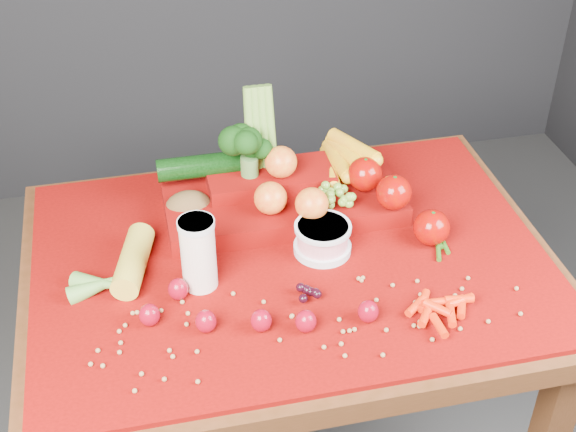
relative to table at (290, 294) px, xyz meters
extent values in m
cube|color=#331D0B|center=(0.00, 0.00, 0.07)|extent=(1.10, 0.80, 0.05)
cube|color=#331D0B|center=(-0.48, 0.33, -0.31)|extent=(0.06, 0.06, 0.70)
cube|color=#331D0B|center=(0.48, 0.33, -0.31)|extent=(0.06, 0.06, 0.70)
cube|color=#760503|center=(0.00, 0.00, 0.10)|extent=(1.05, 0.75, 0.01)
cylinder|color=silver|center=(-0.19, -0.05, 0.18)|extent=(0.07, 0.07, 0.16)
cylinder|color=silver|center=(-0.19, -0.05, 0.26)|extent=(0.07, 0.07, 0.01)
cylinder|color=silver|center=(0.07, 0.00, 0.12)|extent=(0.12, 0.12, 0.02)
cylinder|color=pink|center=(0.07, 0.00, 0.15)|extent=(0.11, 0.11, 0.05)
cylinder|color=silver|center=(0.07, 0.00, 0.17)|extent=(0.12, 0.12, 0.01)
ellipsoid|color=maroon|center=(-0.24, -0.08, 0.13)|extent=(0.04, 0.04, 0.05)
cone|color=#0D4A12|center=(-0.24, -0.08, 0.15)|extent=(0.03, 0.03, 0.01)
ellipsoid|color=maroon|center=(-0.30, -0.14, 0.13)|extent=(0.04, 0.04, 0.05)
cone|color=#0D4A12|center=(-0.30, -0.14, 0.15)|extent=(0.03, 0.03, 0.01)
ellipsoid|color=maroon|center=(-0.20, -0.18, 0.13)|extent=(0.04, 0.04, 0.05)
cone|color=#0D4A12|center=(-0.20, -0.18, 0.15)|extent=(0.03, 0.03, 0.01)
ellipsoid|color=maroon|center=(-0.10, -0.20, 0.13)|extent=(0.04, 0.04, 0.05)
cone|color=#0D4A12|center=(-0.10, -0.20, 0.15)|extent=(0.03, 0.03, 0.01)
ellipsoid|color=maroon|center=(-0.02, -0.22, 0.13)|extent=(0.04, 0.04, 0.05)
cone|color=#0D4A12|center=(-0.02, -0.22, 0.15)|extent=(0.03, 0.03, 0.01)
ellipsoid|color=maroon|center=(0.10, -0.22, 0.13)|extent=(0.04, 0.04, 0.05)
cone|color=#0D4A12|center=(0.10, -0.22, 0.15)|extent=(0.03, 0.03, 0.01)
ellipsoid|color=maroon|center=(-0.18, 0.02, 0.13)|extent=(0.04, 0.04, 0.05)
cone|color=#0D4A12|center=(-0.18, 0.02, 0.15)|extent=(0.03, 0.03, 0.01)
ellipsoid|color=maroon|center=(-0.34, -0.02, 0.13)|extent=(0.04, 0.04, 0.05)
cone|color=#0D4A12|center=(-0.34, -0.02, 0.15)|extent=(0.03, 0.03, 0.01)
cylinder|color=gold|center=(-0.32, 0.02, 0.13)|extent=(0.10, 0.19, 0.06)
ellipsoid|color=brown|center=(-0.19, 0.17, 0.14)|extent=(0.10, 0.07, 0.07)
cube|color=#760503|center=(0.02, 0.15, 0.13)|extent=(0.52, 0.22, 0.04)
cube|color=#760503|center=(0.00, 0.20, 0.17)|extent=(0.28, 0.12, 0.03)
sphere|color=#890F00|center=(0.24, 0.06, 0.19)|extent=(0.08, 0.08, 0.08)
sphere|color=#890F00|center=(0.30, -0.02, 0.15)|extent=(0.08, 0.08, 0.08)
sphere|color=#890F00|center=(0.20, 0.14, 0.19)|extent=(0.08, 0.08, 0.08)
sphere|color=red|center=(-0.02, 0.10, 0.19)|extent=(0.07, 0.07, 0.07)
sphere|color=red|center=(0.06, 0.06, 0.19)|extent=(0.07, 0.07, 0.07)
sphere|color=red|center=(0.02, 0.18, 0.22)|extent=(0.07, 0.07, 0.07)
cylinder|color=#EDAF09|center=(0.14, 0.22, 0.17)|extent=(0.06, 0.15, 0.04)
cylinder|color=#EDAF09|center=(0.16, 0.22, 0.18)|extent=(0.04, 0.15, 0.04)
cylinder|color=#EDAF09|center=(0.18, 0.22, 0.20)|extent=(0.07, 0.15, 0.04)
cylinder|color=#EDAF09|center=(0.20, 0.22, 0.21)|extent=(0.09, 0.15, 0.04)
cylinder|color=#3F662D|center=(-0.05, 0.20, 0.21)|extent=(0.04, 0.04, 0.04)
cylinder|color=olive|center=(-0.04, 0.24, 0.26)|extent=(0.03, 0.06, 0.22)
cylinder|color=olive|center=(-0.02, 0.24, 0.26)|extent=(0.02, 0.06, 0.22)
cylinder|color=olive|center=(-0.01, 0.24, 0.26)|extent=(0.02, 0.06, 0.22)
cylinder|color=olive|center=(0.01, 0.24, 0.26)|extent=(0.03, 0.06, 0.22)
cylinder|color=black|center=(-0.14, 0.24, 0.20)|extent=(0.21, 0.05, 0.05)
camera|label=1|loc=(-0.29, -1.26, 1.16)|focal=50.00mm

